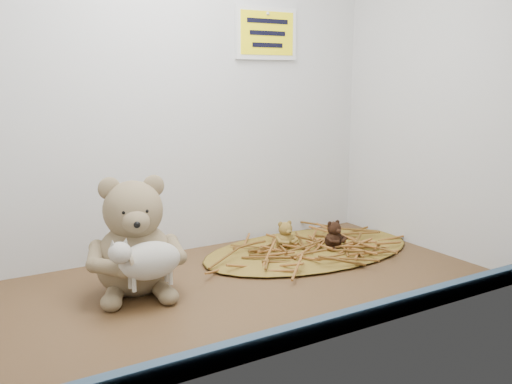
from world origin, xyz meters
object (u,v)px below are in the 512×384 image
mini_teddy_brown (334,233)px  toy_lamb (150,261)px  main_teddy (134,235)px  mini_teddy_tan (285,234)px

mini_teddy_brown → toy_lamb: bearing=-171.9°
main_teddy → mini_teddy_brown: (52.92, 1.02, -7.48)cm
mini_teddy_tan → mini_teddy_brown: same height
toy_lamb → mini_teddy_tan: 44.92cm
mini_teddy_tan → toy_lamb: bearing=-155.4°
toy_lamb → mini_teddy_tan: (41.89, 15.59, -4.49)cm
main_teddy → toy_lamb: size_ratio=1.52×
mini_teddy_tan → main_teddy: bearing=-166.6°
mini_teddy_tan → mini_teddy_brown: (11.03, -5.83, -0.04)cm
main_teddy → mini_teddy_brown: bearing=15.2°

